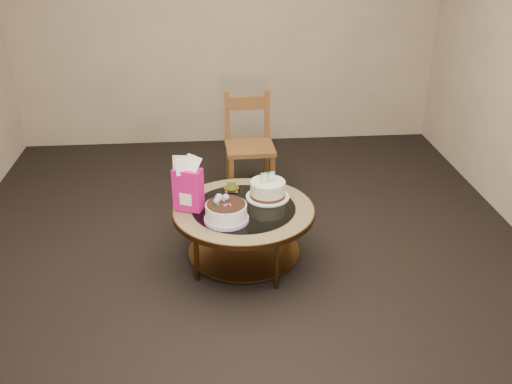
{
  "coord_description": "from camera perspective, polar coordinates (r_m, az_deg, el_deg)",
  "views": [
    {
      "loc": [
        -0.22,
        -3.57,
        2.37
      ],
      "look_at": [
        0.09,
        0.02,
        0.57
      ],
      "focal_mm": 40.0,
      "sensor_mm": 36.0,
      "label": 1
    }
  ],
  "objects": [
    {
      "name": "ground",
      "position": [
        4.29,
        -1.18,
        -6.97
      ],
      "size": [
        5.0,
        5.0,
        0.0
      ],
      "primitive_type": "plane",
      "color": "black",
      "rests_on": "ground"
    },
    {
      "name": "room_walls",
      "position": [
        3.67,
        -1.41,
        13.55
      ],
      "size": [
        4.52,
        5.02,
        2.61
      ],
      "color": "tan",
      "rests_on": "ground"
    },
    {
      "name": "coffee_table",
      "position": [
        4.09,
        -1.23,
        -2.55
      ],
      "size": [
        1.02,
        1.02,
        0.46
      ],
      "color": "#563718",
      "rests_on": "ground"
    },
    {
      "name": "decorated_cake",
      "position": [
        3.86,
        -3.01,
        -2.1
      ],
      "size": [
        0.31,
        0.31,
        0.18
      ],
      "rotation": [
        0.0,
        0.0,
        -0.29
      ],
      "color": "#B590CC",
      "rests_on": "coffee_table"
    },
    {
      "name": "cream_cake",
      "position": [
        4.16,
        1.18,
        0.22
      ],
      "size": [
        0.32,
        0.32,
        0.2
      ],
      "rotation": [
        0.0,
        0.0,
        0.27
      ],
      "color": "white",
      "rests_on": "coffee_table"
    },
    {
      "name": "gift_bag",
      "position": [
        3.98,
        -6.83,
        0.82
      ],
      "size": [
        0.22,
        0.19,
        0.39
      ],
      "rotation": [
        0.0,
        0.0,
        -0.38
      ],
      "color": "#EA167E",
      "rests_on": "coffee_table"
    },
    {
      "name": "pillar_candle",
      "position": [
        4.29,
        -2.47,
        0.55
      ],
      "size": [
        0.12,
        0.12,
        0.09
      ],
      "rotation": [
        0.0,
        0.0,
        -0.06
      ],
      "color": "#E7DB5F",
      "rests_on": "coffee_table"
    },
    {
      "name": "dining_chair",
      "position": [
        5.13,
        -0.68,
        4.77
      ],
      "size": [
        0.44,
        0.44,
        0.92
      ],
      "rotation": [
        0.0,
        0.0,
        0.03
      ],
      "color": "brown",
      "rests_on": "ground"
    }
  ]
}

